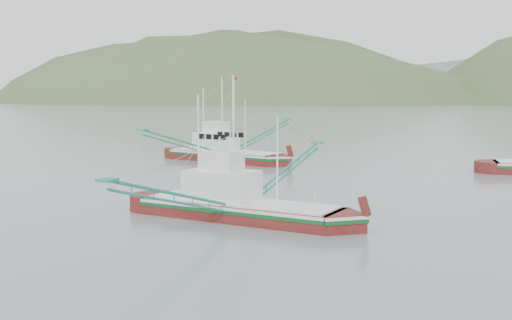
% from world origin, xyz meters
% --- Properties ---
extents(ground, '(1200.00, 1200.00, 0.00)m').
position_xyz_m(ground, '(0.00, 0.00, 0.00)').
color(ground, slate).
rests_on(ground, ground).
extents(main_boat, '(14.08, 24.94, 10.12)m').
position_xyz_m(main_boat, '(1.37, -0.22, 1.48)').
color(main_boat, '#53110D').
rests_on(main_boat, ground).
extents(bg_boat_left, '(15.14, 26.15, 10.73)m').
position_xyz_m(bg_boat_left, '(-14.54, 29.74, 1.91)').
color(bg_boat_left, '#53110D').
rests_on(bg_boat_left, ground).
extents(headland_left, '(448.00, 308.00, 210.00)m').
position_xyz_m(headland_left, '(-180.00, 360.00, 0.00)').
color(headland_left, '#40562C').
rests_on(headland_left, ground).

